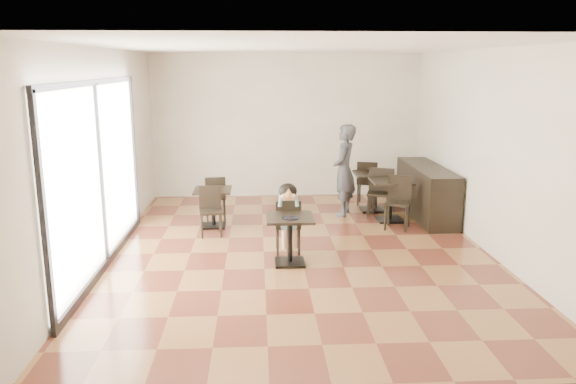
{
  "coord_description": "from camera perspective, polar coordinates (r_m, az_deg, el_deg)",
  "views": [
    {
      "loc": [
        -0.67,
        -8.61,
        2.94
      ],
      "look_at": [
        -0.2,
        -0.08,
        1.0
      ],
      "focal_mm": 35.0,
      "sensor_mm": 36.0,
      "label": 1
    }
  ],
  "objects": [
    {
      "name": "child_table",
      "position": [
        8.44,
        0.19,
        -4.93
      ],
      "size": [
        0.7,
        0.7,
        0.74
      ],
      "primitive_type": null,
      "color": "black",
      "rests_on": "floor"
    },
    {
      "name": "storefront_window",
      "position": [
        8.57,
        -18.69,
        1.76
      ],
      "size": [
        0.04,
        4.5,
        2.6
      ],
      "primitive_type": "cube",
      "color": "white",
      "rests_on": "floor"
    },
    {
      "name": "plate",
      "position": [
        8.24,
        0.23,
        -2.65
      ],
      "size": [
        0.25,
        0.25,
        0.01
      ],
      "primitive_type": "cylinder",
      "color": "black",
      "rests_on": "child_table"
    },
    {
      "name": "cafe_table_left",
      "position": [
        10.46,
        -7.6,
        -1.62
      ],
      "size": [
        0.75,
        0.75,
        0.71
      ],
      "primitive_type": null,
      "rotation": [
        0.0,
        0.0,
        0.12
      ],
      "color": "black",
      "rests_on": "floor"
    },
    {
      "name": "child_chair",
      "position": [
        8.95,
        -0.02,
        -3.4
      ],
      "size": [
        0.4,
        0.4,
        0.89
      ],
      "primitive_type": null,
      "rotation": [
        0.0,
        0.0,
        3.14
      ],
      "color": "black",
      "rests_on": "floor"
    },
    {
      "name": "cafe_table_mid",
      "position": [
        10.94,
        10.36,
        -0.84
      ],
      "size": [
        0.99,
        0.99,
        0.8
      ],
      "primitive_type": null,
      "rotation": [
        0.0,
        0.0,
        -0.4
      ],
      "color": "black",
      "rests_on": "floor"
    },
    {
      "name": "child",
      "position": [
        8.92,
        -0.02,
        -2.7
      ],
      "size": [
        0.4,
        0.56,
        1.12
      ],
      "primitive_type": null,
      "color": "gray",
      "rests_on": "child_chair"
    },
    {
      "name": "pizza_slice",
      "position": [
        8.63,
        0.05,
        -0.42
      ],
      "size": [
        0.26,
        0.2,
        0.06
      ],
      "primitive_type": null,
      "color": "#D7BF7B",
      "rests_on": "child"
    },
    {
      "name": "ceiling",
      "position": [
        8.64,
        1.33,
        14.52
      ],
      "size": [
        6.0,
        8.0,
        0.01
      ],
      "primitive_type": "cube",
      "color": "white",
      "rests_on": "floor"
    },
    {
      "name": "adult_patron",
      "position": [
        11.13,
        5.72,
        2.21
      ],
      "size": [
        0.61,
        0.76,
        1.81
      ],
      "primitive_type": "imported",
      "rotation": [
        0.0,
        0.0,
        -1.87
      ],
      "color": "#3D3E43",
      "rests_on": "floor"
    },
    {
      "name": "chair_back_a",
      "position": [
        12.15,
        8.1,
        0.96
      ],
      "size": [
        0.54,
        0.54,
        0.95
      ],
      "primitive_type": null,
      "rotation": [
        0.0,
        0.0,
        2.84
      ],
      "color": "black",
      "rests_on": "floor"
    },
    {
      "name": "chair_left_a",
      "position": [
        10.97,
        -7.4,
        -0.54
      ],
      "size": [
        0.43,
        0.43,
        0.86
      ],
      "primitive_type": null,
      "rotation": [
        0.0,
        0.0,
        3.26
      ],
      "color": "black",
      "rests_on": "floor"
    },
    {
      "name": "service_counter",
      "position": [
        11.38,
        13.88,
        0.03
      ],
      "size": [
        0.6,
        2.4,
        1.0
      ],
      "primitive_type": "cube",
      "color": "black",
      "rests_on": "floor"
    },
    {
      "name": "wall_right",
      "position": [
        9.45,
        19.76,
        3.89
      ],
      "size": [
        0.01,
        8.0,
        3.2
      ],
      "primitive_type": "cube",
      "color": "silver",
      "rests_on": "floor"
    },
    {
      "name": "floor",
      "position": [
        9.12,
        1.23,
        -6.02
      ],
      "size": [
        6.0,
        8.0,
        0.01
      ],
      "primitive_type": "cube",
      "color": "brown",
      "rests_on": "ground"
    },
    {
      "name": "wall_left",
      "position": [
        9.02,
        -18.14,
        3.61
      ],
      "size": [
        0.01,
        8.0,
        3.2
      ],
      "primitive_type": "cube",
      "color": "silver",
      "rests_on": "floor"
    },
    {
      "name": "cafe_table_back",
      "position": [
        11.64,
        8.6,
        0.02
      ],
      "size": [
        0.94,
        0.94,
        0.79
      ],
      "primitive_type": null,
      "rotation": [
        0.0,
        0.0,
        -0.3
      ],
      "color": "black",
      "rests_on": "floor"
    },
    {
      "name": "chair_mid_a",
      "position": [
        11.45,
        9.75,
        0.2
      ],
      "size": [
        0.57,
        0.57,
        0.96
      ],
      "primitive_type": null,
      "rotation": [
        0.0,
        0.0,
        2.74
      ],
      "color": "black",
      "rests_on": "floor"
    },
    {
      "name": "wall_back",
      "position": [
        12.7,
        -0.13,
        6.73
      ],
      "size": [
        6.0,
        0.01,
        3.2
      ],
      "primitive_type": "cube",
      "color": "silver",
      "rests_on": "floor"
    },
    {
      "name": "chair_back_b",
      "position": [
        11.1,
        9.19,
        -0.2
      ],
      "size": [
        0.54,
        0.54,
        0.95
      ],
      "primitive_type": null,
      "rotation": [
        0.0,
        0.0,
        -0.3
      ],
      "color": "black",
      "rests_on": "floor"
    },
    {
      "name": "chair_mid_b",
      "position": [
        10.41,
        11.08,
        -1.12
      ],
      "size": [
        0.57,
        0.57,
        0.96
      ],
      "primitive_type": null,
      "rotation": [
        0.0,
        0.0,
        -0.4
      ],
      "color": "black",
      "rests_on": "floor"
    },
    {
      "name": "wall_front",
      "position": [
        4.84,
        4.93,
        -3.29
      ],
      "size": [
        6.0,
        0.01,
        3.2
      ],
      "primitive_type": "cube",
      "color": "silver",
      "rests_on": "floor"
    },
    {
      "name": "chair_left_b",
      "position": [
        9.91,
        -7.85,
        -2.01
      ],
      "size": [
        0.43,
        0.43,
        0.86
      ],
      "primitive_type": null,
      "rotation": [
        0.0,
        0.0,
        0.12
      ],
      "color": "black",
      "rests_on": "floor"
    }
  ]
}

